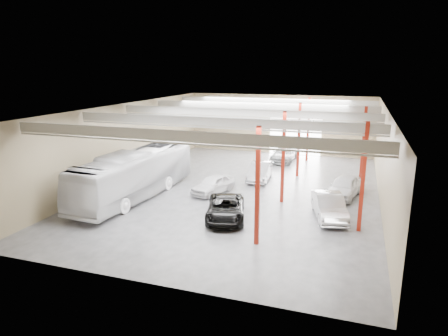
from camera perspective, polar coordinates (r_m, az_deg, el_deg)
The scene contains 8 objects.
depot_shell at distance 33.28m, azimuth 3.08°, elevation 5.27°, with size 22.12×32.12×7.06m.
coach_bus at distance 32.44m, azimuth -12.59°, elevation -0.88°, with size 3.16×13.49×3.76m, color silver.
black_sedan at distance 27.41m, azimuth 0.24°, elevation -5.77°, with size 2.51×5.45×1.51m, color black.
car_row_a at distance 32.96m, azimuth -1.54°, elevation -2.33°, with size 1.78×4.43×1.51m, color silver.
car_row_b at distance 37.00m, azimuth 5.19°, elevation -0.44°, with size 1.73×4.96×1.64m, color silver.
car_row_c at distance 44.82m, azimuth 8.61°, elevation 2.01°, with size 2.26×5.56×1.61m, color gray.
car_right_near at distance 28.47m, azimuth 14.77°, elevation -5.29°, with size 1.80×5.15×1.70m, color #BCBCC1.
car_right_far at distance 33.41m, azimuth 16.81°, elevation -2.57°, with size 1.98×4.93×1.68m, color silver.
Camera 1 is at (8.92, -31.21, 10.08)m, focal length 32.00 mm.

